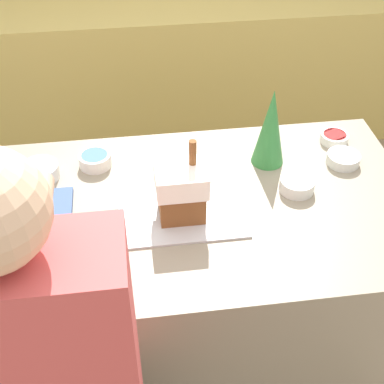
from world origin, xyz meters
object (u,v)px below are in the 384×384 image
Objects in this scene: gingerbread_house at (181,190)px; candy_bowl_near_tray_right at (343,158)px; candy_bowl_front_corner at (297,184)px; mug at (51,277)px; candy_bowl_far_right at (334,137)px; decorative_tree at (271,128)px; baking_tray at (182,214)px; cookbook at (48,204)px; candy_bowl_beside_tree at (40,171)px; candy_bowl_near_tray_left at (95,160)px.

gingerbread_house is 0.68m from candy_bowl_near_tray_right.
candy_bowl_front_corner is 0.90m from mug.
candy_bowl_far_right is at bearing 28.03° from gingerbread_house.
gingerbread_house is 0.75m from candy_bowl_far_right.
decorative_tree is 2.45× the size of candy_bowl_near_tray_right.
baking_tray is at bearing -162.12° from candy_bowl_near_tray_right.
cookbook is (-1.09, -0.10, -0.01)m from candy_bowl_near_tray_right.
candy_bowl_far_right is 0.14m from candy_bowl_near_tray_right.
baking_tray is at bearing -12.97° from cookbook.
decorative_tree is 3.87× the size of mug.
candy_bowl_beside_tree is at bearing 167.77° from candy_bowl_front_corner.
candy_bowl_near_tray_right is at bearing 31.00° from candy_bowl_front_corner.
candy_bowl_near_tray_right is (-0.01, -0.14, 0.00)m from candy_bowl_far_right.
candy_bowl_beside_tree is at bearing 150.88° from gingerbread_house.
candy_bowl_front_corner is (0.42, 0.08, 0.02)m from baking_tray.
cookbook is (-0.81, -0.15, -0.14)m from decorative_tree.
cookbook is at bearing -167.52° from candy_bowl_far_right.
gingerbread_house is 0.44m from candy_bowl_front_corner.
candy_bowl_beside_tree is 1.13m from candy_bowl_near_tray_right.
mug is at bearing -148.39° from baking_tray.
candy_bowl_beside_tree reaches higher than candy_bowl_near_tray_left.
cookbook is at bearing -127.25° from candy_bowl_near_tray_left.
candy_bowl_near_tray_right is 1.15m from mug.
cookbook is 2.13× the size of mug.
candy_bowl_near_tray_right is at bearing 17.87° from gingerbread_house.
candy_bowl_far_right is 0.66× the size of cookbook.
baking_tray is 3.08× the size of candy_bowl_beside_tree.
mug reaches higher than cookbook.
decorative_tree is 0.23m from candy_bowl_front_corner.
candy_bowl_front_corner reaches higher than candy_bowl_near_tray_right.
candy_bowl_beside_tree is 0.82× the size of cookbook.
candy_bowl_front_corner is at bearing -12.23° from candy_bowl_beside_tree.
candy_bowl_near_tray_left is (0.20, 0.04, -0.00)m from candy_bowl_beside_tree.
candy_bowl_near_tray_left is at bearing 12.70° from candy_bowl_beside_tree.
decorative_tree is 2.75× the size of candy_bowl_far_right.
candy_bowl_front_corner is 1.00× the size of candy_bowl_near_tray_right.
gingerbread_house is 0.47m from cookbook.
mug is at bearing -150.56° from candy_bowl_far_right.
gingerbread_house is at bearing -151.97° from candy_bowl_far_right.
candy_bowl_near_tray_left is 0.72× the size of cookbook.
candy_bowl_beside_tree is at bearing 98.16° from mug.
candy_bowl_near_tray_left is at bearing 174.73° from decorative_tree.
gingerbread_house reaches higher than cookbook.
candy_bowl_beside_tree is 1.75× the size of mug.
decorative_tree is at bearing -5.27° from candy_bowl_near_tray_left.
baking_tray is at bearing -169.90° from candy_bowl_front_corner.
candy_bowl_beside_tree is 0.53m from mug.
cookbook is at bearing -169.28° from decorative_tree.
candy_bowl_front_corner is at bearing -130.47° from candy_bowl_far_right.
baking_tray is at bearing -29.17° from candy_bowl_beside_tree.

